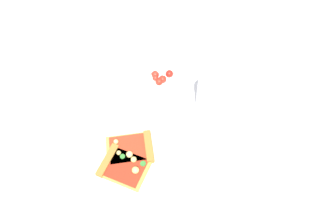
{
  "coord_description": "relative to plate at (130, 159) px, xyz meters",
  "views": [
    {
      "loc": [
        0.2,
        -0.37,
        0.83
      ],
      "look_at": [
        0.06,
        0.14,
        0.03
      ],
      "focal_mm": 34.21,
      "sensor_mm": 36.0,
      "label": 1
    }
  ],
  "objects": [
    {
      "name": "plate",
      "position": [
        0.0,
        0.0,
        0.0
      ],
      "size": [
        0.27,
        0.27,
        0.01
      ],
      "primitive_type": "cylinder",
      "color": "silver",
      "rests_on": "ground_plane"
    },
    {
      "name": "salad_bowl",
      "position": [
        0.02,
        0.26,
        0.03
      ],
      "size": [
        0.1,
        0.1,
        0.08
      ],
      "color": "white",
      "rests_on": "ground_plane"
    },
    {
      "name": "ground_plane",
      "position": [
        0.01,
        0.02,
        -0.01
      ],
      "size": [
        2.4,
        2.4,
        0.0
      ],
      "primitive_type": "plane",
      "color": "silver",
      "rests_on": "ground"
    },
    {
      "name": "pizza_slice_near",
      "position": [
        -0.01,
        -0.03,
        0.01
      ],
      "size": [
        0.14,
        0.11,
        0.03
      ],
      "color": "gold",
      "rests_on": "plate"
    },
    {
      "name": "pizza_slice_far",
      "position": [
        -0.0,
        0.03,
        0.01
      ],
      "size": [
        0.16,
        0.14,
        0.03
      ],
      "color": "gold",
      "rests_on": "plate"
    },
    {
      "name": "soda_glass",
      "position": [
        0.17,
        0.25,
        0.05
      ],
      "size": [
        0.07,
        0.07,
        0.12
      ],
      "color": "silver",
      "rests_on": "ground_plane"
    }
  ]
}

